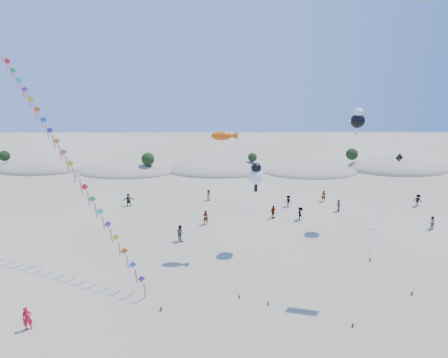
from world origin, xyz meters
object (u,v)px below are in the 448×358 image
fish_kite (225,136)px  flyer_foreground (27,318)px  kite_train (54,138)px  parafoil_kite (429,0)px

fish_kite → flyer_foreground: 21.76m
kite_train → fish_kite: size_ratio=1.84×
parafoil_kite → fish_kite: bearing=165.0°
fish_kite → parafoil_kite: parafoil_kite is taller
parafoil_kite → flyer_foreground: size_ratio=13.07×
flyer_foreground → parafoil_kite: bearing=-14.0°
flyer_foreground → kite_train: bearing=68.5°
fish_kite → parafoil_kite: bearing=-15.0°
fish_kite → flyer_foreground: bearing=-140.3°
flyer_foreground → fish_kite: bearing=10.9°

